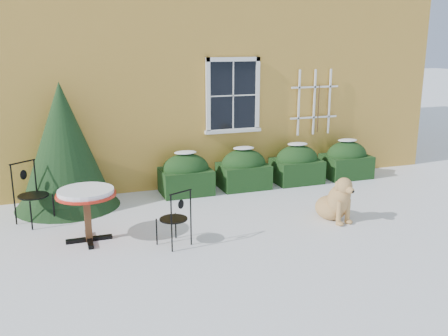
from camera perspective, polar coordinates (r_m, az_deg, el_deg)
name	(u,v)px	position (r m, az deg, el deg)	size (l,w,h in m)	color
ground	(244,234)	(8.39, 2.30, -7.57)	(80.00, 80.00, 0.00)	white
house	(152,37)	(14.51, -8.20, 14.56)	(12.40, 8.40, 6.40)	gold
hedge_row	(271,167)	(11.12, 5.35, 0.09)	(4.95, 0.80, 0.91)	black
evergreen_shrub	(65,158)	(9.96, -17.75, 1.12)	(1.99, 1.99, 2.41)	black
bistro_table	(86,198)	(8.16, -15.47, -3.34)	(0.94, 0.94, 0.87)	black
patio_chair_near	(175,218)	(7.82, -5.61, -5.68)	(0.54, 0.54, 0.92)	black
patio_chair_far	(31,193)	(9.34, -21.15, -2.70)	(0.67, 0.67, 1.09)	black
dog	(336,202)	(9.12, 12.68, -3.81)	(0.62, 0.97, 0.86)	tan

